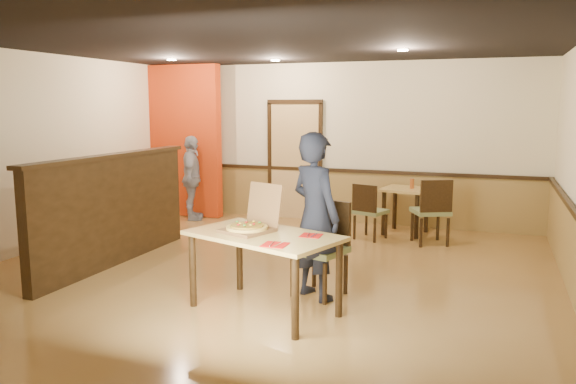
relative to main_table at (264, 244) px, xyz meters
name	(u,v)px	position (x,y,z in m)	size (l,w,h in m)	color
floor	(262,275)	(-0.50, 1.12, -0.69)	(7.00, 7.00, 0.00)	#A47B3F
ceiling	(260,40)	(-0.50, 1.12, 2.11)	(7.00, 7.00, 0.00)	black
wall_back	(338,143)	(-0.50, 4.62, 0.71)	(7.00, 7.00, 0.00)	beige
wall_left	(31,153)	(-4.00, 1.12, 0.71)	(7.00, 7.00, 0.00)	beige
wainscot_back	(337,196)	(-0.50, 4.59, -0.24)	(7.00, 0.04, 0.90)	olive
chair_rail_back	(337,170)	(-0.50, 4.57, 0.23)	(7.00, 0.06, 0.06)	black
back_door	(295,161)	(-1.30, 4.58, 0.36)	(0.90, 0.06, 2.10)	tan
booth_partition	(113,208)	(-2.50, 0.92, 0.04)	(0.20, 3.10, 1.44)	black
red_accent_panel	(181,141)	(-3.40, 4.12, 0.71)	(1.60, 0.20, 2.78)	#B9320D
spot_a	(171,59)	(-2.80, 2.92, 2.09)	(0.14, 0.14, 0.02)	#FFE5B2
spot_b	(275,60)	(-1.30, 3.62, 2.09)	(0.14, 0.14, 0.02)	#FFE5B2
spot_c	(403,50)	(0.90, 2.62, 2.09)	(0.14, 0.14, 0.02)	#FFE5B2
main_table	(264,244)	(0.00, 0.00, 0.00)	(1.69, 1.29, 0.80)	tan
diner_chair	(323,244)	(0.40, 0.73, -0.13)	(0.63, 0.63, 1.02)	olive
side_chair_left	(369,209)	(0.33, 3.39, -0.22)	(0.54, 0.54, 0.87)	olive
side_chair_right	(432,209)	(1.28, 3.38, -0.15)	(0.66, 0.66, 1.00)	olive
side_table	(406,199)	(0.80, 4.00, -0.12)	(0.80, 0.80, 0.75)	tan
diner	(315,216)	(0.35, 0.58, 0.20)	(0.65, 0.43, 1.79)	black
passerby	(192,178)	(-3.00, 3.79, 0.07)	(0.89, 0.37, 1.52)	gray
pizza_box	(250,225)	(-0.17, 0.05, 0.17)	(0.59, 0.64, 0.46)	brown
pizza	(247,227)	(-0.19, 0.01, 0.16)	(0.42, 0.42, 0.03)	#E0BD51
napkin_near	(275,245)	(0.27, -0.39, 0.11)	(0.23, 0.23, 0.01)	red
napkin_far	(311,235)	(0.47, 0.08, 0.11)	(0.21, 0.21, 0.01)	red
condiment	(412,184)	(0.89, 3.98, 0.13)	(0.06, 0.06, 0.16)	#9B4C1C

